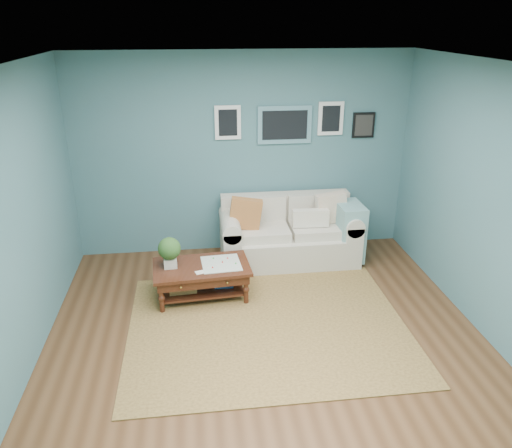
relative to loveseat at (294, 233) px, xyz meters
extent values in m
plane|color=brown|center=(-0.64, -2.02, -0.39)|extent=(5.00, 5.00, 0.00)
plane|color=white|center=(-0.64, -2.02, 2.31)|extent=(5.00, 5.00, 0.00)
cube|color=#3F6E72|center=(-0.64, 0.48, 0.96)|extent=(4.50, 0.02, 2.70)
cube|color=#3F6E72|center=(-2.89, -2.02, 0.96)|extent=(0.02, 5.00, 2.70)
cube|color=#3F6E72|center=(1.61, -2.02, 0.96)|extent=(0.02, 5.00, 2.70)
cube|color=#5B8C99|center=(-0.08, 0.45, 1.36)|extent=(0.72, 0.03, 0.50)
cube|color=black|center=(-0.08, 0.43, 1.36)|extent=(0.60, 0.01, 0.38)
cube|color=white|center=(-0.83, 0.45, 1.41)|extent=(0.34, 0.03, 0.44)
cube|color=white|center=(0.54, 0.45, 1.43)|extent=(0.34, 0.03, 0.44)
cube|color=black|center=(1.00, 0.45, 1.33)|extent=(0.30, 0.03, 0.34)
cube|color=brown|center=(-0.59, -1.57, -0.38)|extent=(2.94, 2.35, 0.01)
cube|color=beige|center=(-0.08, -0.03, -0.19)|extent=(1.34, 0.83, 0.40)
cube|color=beige|center=(-0.08, 0.29, 0.24)|extent=(1.76, 0.21, 0.45)
cube|color=beige|center=(-0.87, -0.03, -0.09)|extent=(0.23, 0.83, 0.59)
cube|color=beige|center=(0.70, -0.03, -0.09)|extent=(0.23, 0.83, 0.59)
cylinder|color=beige|center=(-0.87, -0.03, 0.20)|extent=(0.25, 0.83, 0.25)
cylinder|color=beige|center=(0.70, -0.03, 0.20)|extent=(0.25, 0.83, 0.25)
cube|color=beige|center=(-0.44, -0.09, 0.07)|extent=(0.68, 0.53, 0.12)
cube|color=beige|center=(0.28, -0.09, 0.07)|extent=(0.68, 0.53, 0.12)
cube|color=beige|center=(-0.44, 0.17, 0.30)|extent=(0.68, 0.11, 0.34)
cube|color=beige|center=(0.28, 0.17, 0.30)|extent=(0.68, 0.11, 0.34)
cube|color=#C5632D|center=(-0.67, -0.08, 0.34)|extent=(0.46, 0.16, 0.45)
cube|color=#F0E3CF|center=(0.49, -0.02, 0.34)|extent=(0.45, 0.17, 0.44)
cube|color=beige|center=(0.18, -0.13, 0.26)|extent=(0.47, 0.11, 0.23)
cube|color=#7EAFB1|center=(0.70, -0.15, 0.05)|extent=(0.32, 0.52, 0.76)
cube|color=#38170A|center=(-1.26, -0.86, 0.01)|extent=(1.15, 0.72, 0.04)
cube|color=#38170A|center=(-1.26, -0.86, -0.07)|extent=(1.07, 0.64, 0.11)
cube|color=#38170A|center=(-1.26, -0.86, -0.28)|extent=(0.97, 0.54, 0.02)
sphere|color=gold|center=(-1.50, -1.17, -0.07)|extent=(0.03, 0.03, 0.03)
sphere|color=gold|center=(-0.99, -1.13, -0.07)|extent=(0.03, 0.03, 0.03)
cylinder|color=#38170A|center=(-1.72, -1.14, -0.20)|extent=(0.06, 0.06, 0.38)
cylinder|color=#38170A|center=(-0.77, -1.07, -0.20)|extent=(0.06, 0.06, 0.38)
cylinder|color=#38170A|center=(-1.76, -0.64, -0.20)|extent=(0.06, 0.06, 0.38)
cylinder|color=#38170A|center=(-0.81, -0.58, -0.20)|extent=(0.06, 0.06, 0.38)
cube|color=beige|center=(-1.62, -0.84, 0.08)|extent=(0.16, 0.16, 0.11)
sphere|color=#224417|center=(-1.62, -0.84, 0.26)|extent=(0.26, 0.26, 0.26)
cube|color=beige|center=(-1.04, -0.84, 0.03)|extent=(0.47, 0.47, 0.01)
cube|color=olive|center=(-1.49, -0.87, -0.18)|extent=(0.33, 0.24, 0.18)
cube|color=navy|center=(-1.01, -0.82, -0.22)|extent=(0.23, 0.18, 0.10)
camera|label=1|loc=(-1.28, -6.02, 2.69)|focal=35.00mm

